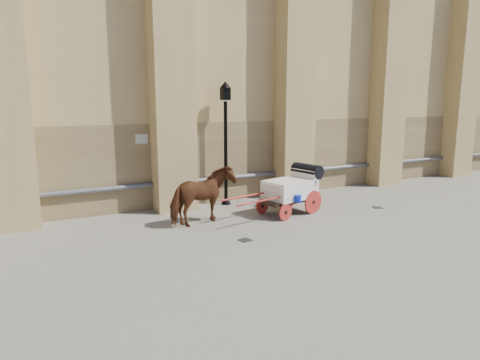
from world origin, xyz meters
TOP-DOWN VIEW (x-y plane):
  - ground at (0.00, 0.00)m, footprint 90.00×90.00m
  - horse at (-0.83, 1.49)m, footprint 2.27×1.46m
  - carriage at (2.40, 1.34)m, footprint 3.83×1.72m
  - street_lamp at (0.93, 3.48)m, footprint 0.42×0.42m
  - drain_grate_near at (-0.43, -0.51)m, footprint 0.38×0.38m
  - drain_grate_far at (5.50, 0.47)m, footprint 0.42×0.42m

SIDE VIEW (x-z plane):
  - ground at x=0.00m, z-range 0.00..0.00m
  - drain_grate_near at x=-0.43m, z-range 0.00..0.01m
  - drain_grate_far at x=5.50m, z-range 0.00..0.01m
  - carriage at x=2.40m, z-range 0.06..1.69m
  - horse at x=-0.83m, z-range 0.00..1.77m
  - street_lamp at x=0.93m, z-range 0.16..4.61m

